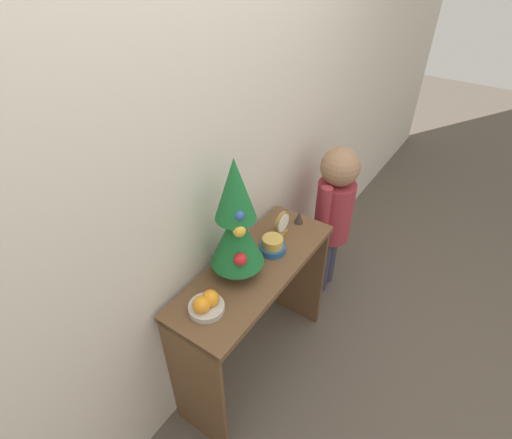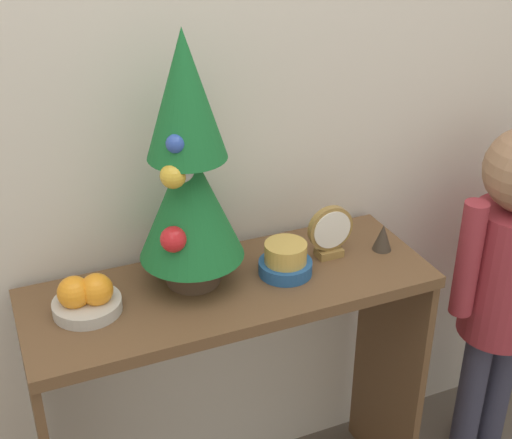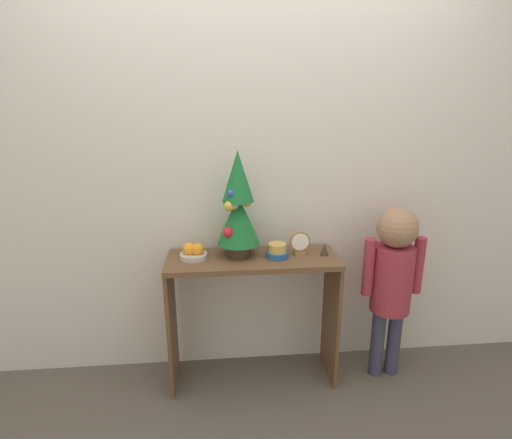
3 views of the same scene
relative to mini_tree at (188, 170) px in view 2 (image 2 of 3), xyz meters
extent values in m
cube|color=beige|center=(0.08, 0.18, 0.18)|extent=(7.00, 0.05, 2.50)
cube|color=brown|center=(0.08, -0.04, -0.30)|extent=(0.96, 0.35, 0.03)
cube|color=brown|center=(0.55, -0.04, -0.68)|extent=(0.02, 0.32, 0.78)
cylinder|color=#4C3828|center=(0.00, 0.00, -0.26)|extent=(0.13, 0.13, 0.05)
cylinder|color=brown|center=(0.00, 0.00, -0.21)|extent=(0.02, 0.02, 0.04)
cone|color=#19662D|center=(0.00, 0.00, -0.07)|extent=(0.24, 0.24, 0.28)
cone|color=#19662D|center=(0.00, 0.00, 0.17)|extent=(0.17, 0.17, 0.28)
sphere|color=silver|center=(-0.03, -0.04, 0.02)|extent=(0.06, 0.06, 0.06)
sphere|color=red|center=(-0.06, -0.06, -0.13)|extent=(0.06, 0.06, 0.06)
sphere|color=gold|center=(0.05, 0.02, 0.02)|extent=(0.05, 0.05, 0.05)
sphere|color=gold|center=(-0.05, -0.05, 0.02)|extent=(0.06, 0.06, 0.06)
sphere|color=#2D4CA8|center=(-0.04, -0.05, 0.08)|extent=(0.04, 0.04, 0.04)
cylinder|color=#B7B2A8|center=(-0.25, -0.02, -0.27)|extent=(0.15, 0.15, 0.03)
sphere|color=orange|center=(-0.23, -0.03, -0.23)|extent=(0.07, 0.07, 0.07)
sphere|color=orange|center=(-0.27, -0.02, -0.23)|extent=(0.07, 0.07, 0.07)
cylinder|color=#235189|center=(0.21, -0.05, -0.27)|extent=(0.13, 0.13, 0.03)
cylinder|color=gold|center=(0.21, -0.05, -0.23)|extent=(0.10, 0.10, 0.05)
cube|color=olive|center=(0.35, -0.02, -0.27)|extent=(0.06, 0.04, 0.02)
cylinder|color=olive|center=(0.35, -0.02, -0.21)|extent=(0.12, 0.02, 0.12)
cylinder|color=white|center=(0.35, -0.03, -0.21)|extent=(0.10, 0.00, 0.10)
cone|color=#382D23|center=(0.48, -0.05, -0.25)|extent=(0.05, 0.05, 0.07)
cylinder|color=#38384C|center=(0.83, -0.08, -0.85)|extent=(0.08, 0.08, 0.44)
cylinder|color=#38384C|center=(0.93, -0.08, -0.85)|extent=(0.08, 0.08, 0.44)
cylinder|color=#992D38|center=(0.88, -0.08, -0.43)|extent=(0.23, 0.23, 0.40)
cylinder|color=#992D38|center=(0.74, -0.08, -0.35)|extent=(0.06, 0.06, 0.34)
camera|label=1|loc=(-1.04, -0.81, 1.01)|focal=28.00mm
camera|label=2|loc=(-0.41, -1.35, 0.63)|focal=50.00mm
camera|label=3|loc=(-0.10, -2.11, 0.55)|focal=28.00mm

